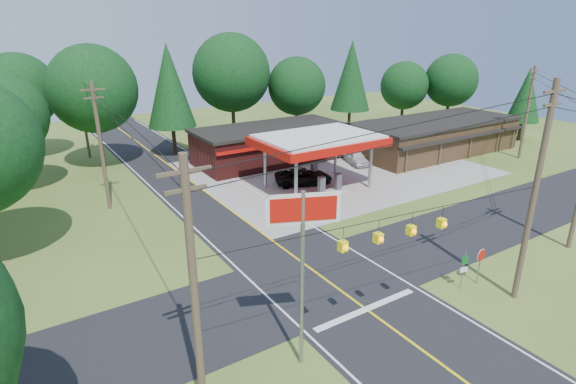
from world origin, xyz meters
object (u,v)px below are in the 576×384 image
suv_car (304,177)px  sedan_car (356,158)px  big_stop_sign (303,237)px  gas_canopy (318,142)px  octagonal_stop_sign (481,258)px

suv_car → sedan_car: (8.50, 2.50, -0.03)m
suv_car → big_stop_sign: size_ratio=0.67×
gas_canopy → octagonal_stop_sign: gas_canopy is taller
sedan_car → gas_canopy: bearing=-135.6°
suv_car → octagonal_stop_sign: 19.64m
suv_car → big_stop_sign: (-13.50, -19.51, 5.24)m
suv_car → sedan_car: size_ratio=1.29×
sedan_car → big_stop_sign: bearing=-117.1°
gas_canopy → sedan_car: (8.00, 4.00, -3.57)m
octagonal_stop_sign → suv_car: bearing=85.6°
gas_canopy → big_stop_sign: 22.88m
gas_canopy → big_stop_sign: bearing=-127.9°
gas_canopy → suv_car: 3.87m
suv_car → gas_canopy: bearing=-140.8°
gas_canopy → suv_car: (-0.50, 1.50, -3.53)m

